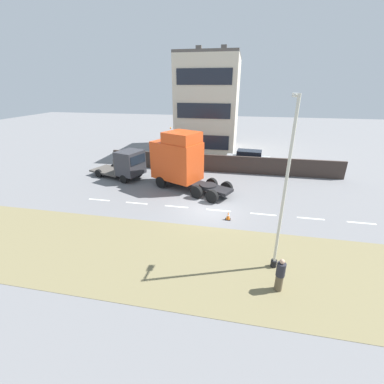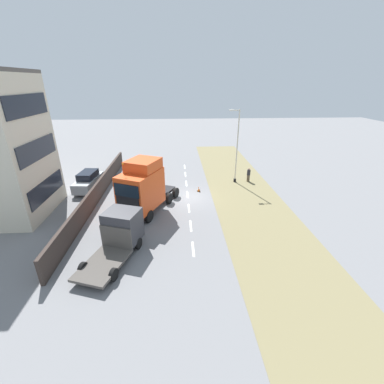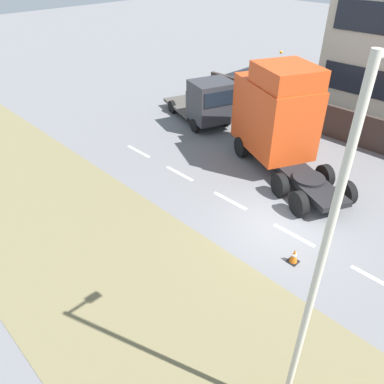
% 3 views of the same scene
% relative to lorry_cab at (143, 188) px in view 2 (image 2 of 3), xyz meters
% --- Properties ---
extents(ground_plane, '(120.00, 120.00, 0.00)m').
position_rel_lorry_cab_xyz_m(ground_plane, '(-4.04, -3.22, -2.48)').
color(ground_plane, slate).
rests_on(ground_plane, ground).
extents(grass_verge, '(7.00, 44.00, 0.01)m').
position_rel_lorry_cab_xyz_m(grass_verge, '(-10.04, -3.22, -2.47)').
color(grass_verge, olive).
rests_on(grass_verge, ground).
extents(lane_markings, '(0.16, 21.00, 0.00)m').
position_rel_lorry_cab_xyz_m(lane_markings, '(-4.04, -3.92, -2.48)').
color(lane_markings, white).
rests_on(lane_markings, ground).
extents(boundary_wall, '(0.25, 24.00, 1.78)m').
position_rel_lorry_cab_xyz_m(boundary_wall, '(4.96, -3.22, -1.59)').
color(boundary_wall, '#382D28').
rests_on(boundary_wall, ground).
extents(lorry_cab, '(5.28, 7.49, 5.07)m').
position_rel_lorry_cab_xyz_m(lorry_cab, '(0.00, 0.00, 0.00)').
color(lorry_cab, black).
rests_on(lorry_cab, ground).
extents(flatbed_truck, '(3.90, 5.98, 2.83)m').
position_rel_lorry_cab_xyz_m(flatbed_truck, '(0.99, 5.41, -0.99)').
color(flatbed_truck, '#333338').
rests_on(flatbed_truck, ground).
extents(parked_car, '(2.22, 4.81, 2.01)m').
position_rel_lorry_cab_xyz_m(parked_car, '(6.71, -5.99, -1.50)').
color(parked_car, '#9EA3A8').
rests_on(parked_car, ground).
extents(lamp_post, '(1.27, 0.30, 8.27)m').
position_rel_lorry_cab_xyz_m(lamp_post, '(-9.72, -7.29, 1.42)').
color(lamp_post, black).
rests_on(lamp_post, ground).
extents(pedestrian, '(0.39, 0.39, 1.68)m').
position_rel_lorry_cab_xyz_m(pedestrian, '(-11.41, -7.34, -1.66)').
color(pedestrian, brown).
rests_on(pedestrian, ground).
extents(traffic_cone_lead, '(0.36, 0.36, 0.58)m').
position_rel_lorry_cab_xyz_m(traffic_cone_lead, '(-5.29, -4.69, -2.20)').
color(traffic_cone_lead, black).
rests_on(traffic_cone_lead, ground).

